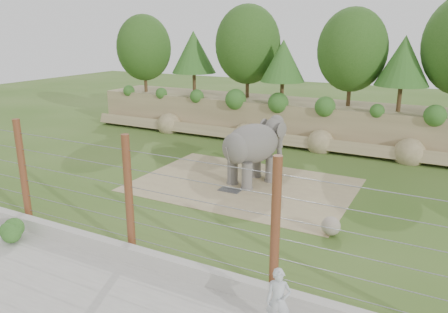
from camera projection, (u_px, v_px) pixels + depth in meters
The scene contains 11 objects.
ground at pixel (202, 205), 18.30m from camera, with size 90.00×90.00×0.00m, color #335818.
back_embankment at pixel (311, 80), 27.67m from camera, with size 30.00×5.52×8.77m.
dirt_patch at pixel (243, 185), 20.62m from camera, with size 10.00×7.00×0.02m, color #96815F.
drain_grate at pixel (230, 190), 19.89m from camera, with size 1.00×0.60×0.03m, color #262628.
elephant at pixel (252, 153), 20.51m from camera, with size 1.59×3.71×3.00m, color #68625C, non-canonical shape.
stone_ball at pixel (331, 226), 15.52m from camera, with size 0.68×0.68×0.68m, color gray.
retaining_wall at pixel (122, 251), 13.99m from camera, with size 26.00×0.35×0.50m, color #AAA59C.
walkway at pixel (76, 289), 12.36m from camera, with size 26.00×4.00×0.01m, color #AAA59C.
barrier_fence at pixel (129, 195), 13.92m from camera, with size 20.26×0.26×4.00m.
walkway_shrub at pixel (15, 231), 15.10m from camera, with size 0.73×0.73×0.73m, color #366325.
zookeeper at pixel (278, 301), 10.47m from camera, with size 0.60×0.40×1.66m, color #B3B9BD.
Camera 1 is at (8.78, -14.57, 7.11)m, focal length 35.00 mm.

